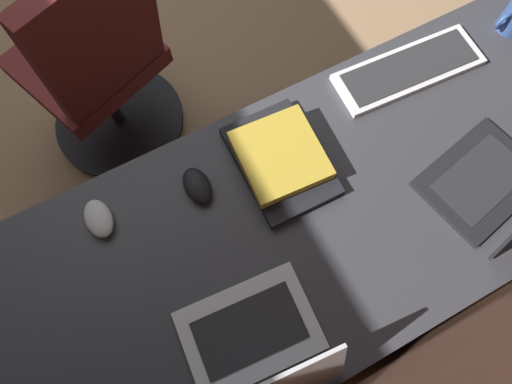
% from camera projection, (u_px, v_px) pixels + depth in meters
% --- Properties ---
extents(desk, '(2.34, 0.71, 0.73)m').
position_uv_depth(desk, '(265.00, 247.00, 1.12)').
color(desk, '#38383D').
rests_on(desk, ground).
extents(drawer_pedestal, '(0.40, 0.51, 0.69)m').
position_uv_depth(drawer_pedestal, '(329.00, 245.00, 1.46)').
color(drawer_pedestal, '#38383D').
rests_on(drawer_pedestal, ground).
extents(laptop_leftmost, '(0.32, 0.29, 0.20)m').
position_uv_depth(laptop_leftmost, '(259.00, 353.00, 0.93)').
color(laptop_leftmost, silver).
rests_on(laptop_leftmost, desk).
extents(laptop_left, '(0.33, 0.31, 0.22)m').
position_uv_depth(laptop_left, '(505.00, 188.00, 1.06)').
color(laptop_left, black).
rests_on(laptop_left, desk).
extents(keyboard_spare, '(0.43, 0.17, 0.02)m').
position_uv_depth(keyboard_spare, '(409.00, 69.00, 1.23)').
color(keyboard_spare, silver).
rests_on(keyboard_spare, desk).
extents(mouse_main, '(0.06, 0.10, 0.03)m').
position_uv_depth(mouse_main, '(99.00, 219.00, 1.07)').
color(mouse_main, silver).
rests_on(mouse_main, desk).
extents(mouse_spare, '(0.06, 0.10, 0.03)m').
position_uv_depth(mouse_spare, '(197.00, 186.00, 1.10)').
color(mouse_spare, black).
rests_on(mouse_spare, desk).
extents(book_stack_near, '(0.21, 0.30, 0.06)m').
position_uv_depth(book_stack_near, '(280.00, 158.00, 1.12)').
color(book_stack_near, black).
rests_on(book_stack_near, desk).
extents(office_chair, '(0.56, 0.61, 0.97)m').
position_uv_depth(office_chair, '(100.00, 72.00, 1.56)').
color(office_chair, maroon).
rests_on(office_chair, ground).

